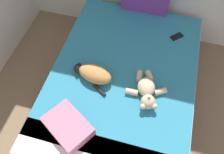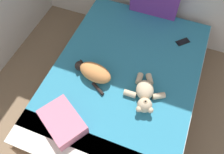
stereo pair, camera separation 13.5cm
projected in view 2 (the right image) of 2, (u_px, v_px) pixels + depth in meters
name	position (u px, v px, depth m)	size (l,w,h in m)	color
bed	(123.00, 85.00, 2.59)	(1.50, 2.07, 0.46)	brown
cat	(94.00, 72.00, 2.32)	(0.42, 0.31, 0.15)	#D18447
teddy_bear	(145.00, 94.00, 2.19)	(0.38, 0.46, 0.15)	beige
cell_phone	(183.00, 42.00, 2.62)	(0.16, 0.16, 0.01)	black
throw_pillow	(62.00, 122.00, 2.05)	(0.40, 0.28, 0.11)	#D1728C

